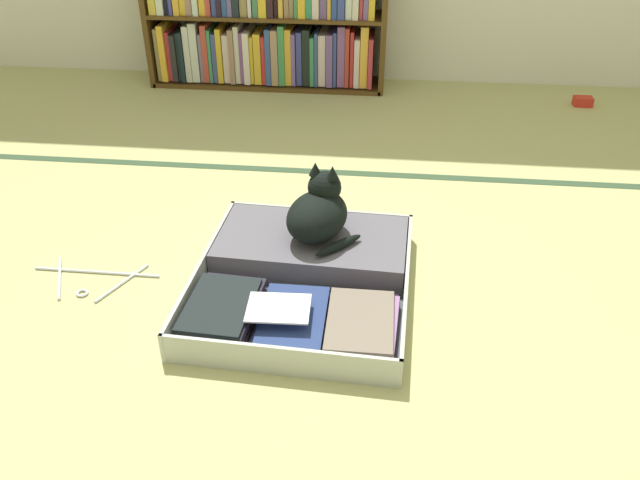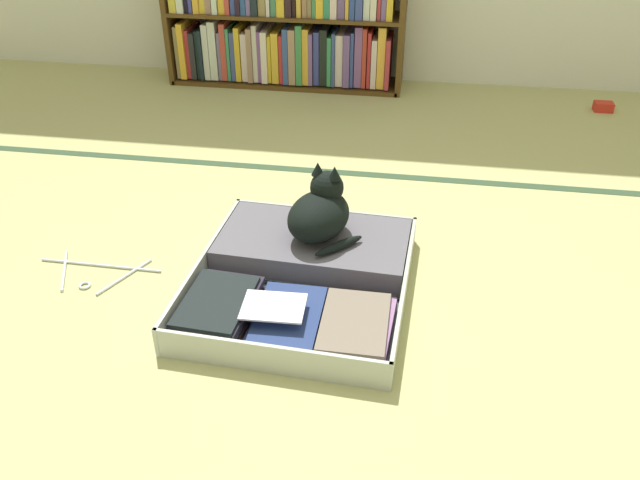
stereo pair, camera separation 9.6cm
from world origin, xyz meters
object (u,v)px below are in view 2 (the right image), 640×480
Objects in this scene: clothes_hanger at (96,272)px; small_red_pouch at (603,107)px; bookshelf at (284,18)px; black_cat at (321,212)px; open_suitcase at (304,272)px.

small_red_pouch reaches higher than clothes_hanger.
bookshelf is 2.11m from clothes_hanger.
bookshelf reaches higher than black_cat.
small_red_pouch is (1.34, 1.82, -0.02)m from open_suitcase.
clothes_hanger is 2.80m from small_red_pouch.
black_cat reaches higher than clothes_hanger.
open_suitcase is 1.83× the size of clothes_hanger.
bookshelf reaches higher than open_suitcase.
bookshelf is 13.89× the size of small_red_pouch.
black_cat is at bearing 77.41° from open_suitcase.
clothes_hanger is at bearing -97.08° from bookshelf.
bookshelf is 1.69× the size of open_suitcase.
small_red_pouch is at bearing -5.56° from bookshelf.
bookshelf is 3.09× the size of clothes_hanger.
black_cat is (0.04, 0.16, 0.15)m from open_suitcase.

